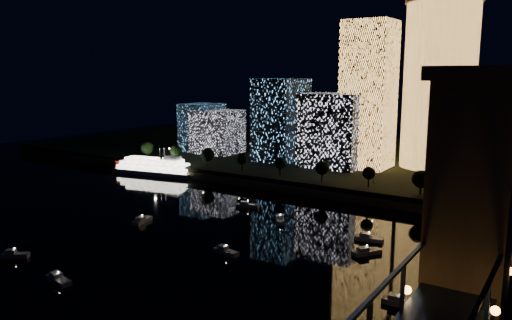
# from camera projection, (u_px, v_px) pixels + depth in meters

# --- Properties ---
(ground) EXTENTS (520.00, 520.00, 0.00)m
(ground) POSITION_uv_depth(u_px,v_px,m) (207.00, 266.00, 128.34)
(ground) COLOR black
(ground) RESTS_ON ground
(far_bank) EXTENTS (420.00, 160.00, 5.00)m
(far_bank) POSITION_uv_depth(u_px,v_px,m) (400.00, 163.00, 259.77)
(far_bank) COLOR black
(far_bank) RESTS_ON ground
(seawall) EXTENTS (420.00, 6.00, 3.00)m
(seawall) POSITION_uv_depth(u_px,v_px,m) (338.00, 195.00, 195.66)
(seawall) COLOR #6B5E4C
(seawall) RESTS_ON ground
(tower_cylindrical) EXTENTS (34.00, 34.00, 76.94)m
(tower_cylindrical) POSITION_uv_depth(u_px,v_px,m) (439.00, 84.00, 229.85)
(tower_cylindrical) COLOR #FCAF50
(tower_cylindrical) RESTS_ON far_bank
(tower_rectangular) EXTENTS (21.17, 21.17, 67.34)m
(tower_rectangular) POSITION_uv_depth(u_px,v_px,m) (368.00, 95.00, 230.49)
(tower_rectangular) COLOR #FCAF50
(tower_rectangular) RESTS_ON far_bank
(midrise_blocks) EXTENTS (105.96, 27.51, 41.07)m
(midrise_blocks) POSITION_uv_depth(u_px,v_px,m) (271.00, 126.00, 255.82)
(midrise_blocks) COLOR white
(midrise_blocks) RESTS_ON far_bank
(truss_bridge) EXTENTS (13.00, 266.00, 50.00)m
(truss_bridge) POSITION_uv_depth(u_px,v_px,m) (489.00, 250.00, 93.54)
(truss_bridge) COLOR navy
(truss_bridge) RESTS_ON ground
(riverboat) EXTENTS (46.21, 17.25, 13.65)m
(riverboat) POSITION_uv_depth(u_px,v_px,m) (151.00, 167.00, 243.74)
(riverboat) COLOR silver
(riverboat) RESTS_ON ground
(motorboats) EXTENTS (102.75, 87.11, 2.78)m
(motorboats) POSITION_uv_depth(u_px,v_px,m) (233.00, 249.00, 137.97)
(motorboats) COLOR silver
(motorboats) RESTS_ON ground
(esplanade_trees) EXTENTS (166.47, 6.64, 8.82)m
(esplanade_trees) POSITION_uv_depth(u_px,v_px,m) (278.00, 163.00, 215.69)
(esplanade_trees) COLOR black
(esplanade_trees) RESTS_ON far_bank
(street_lamps) EXTENTS (132.70, 0.70, 5.65)m
(street_lamps) POSITION_uv_depth(u_px,v_px,m) (279.00, 163.00, 222.57)
(street_lamps) COLOR black
(street_lamps) RESTS_ON far_bank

